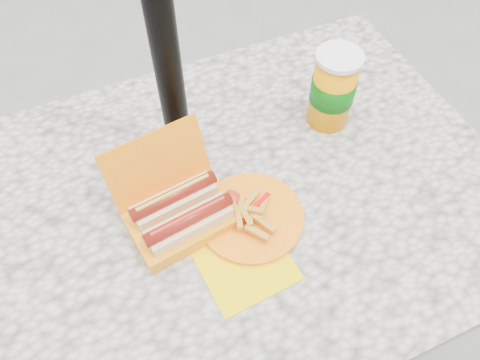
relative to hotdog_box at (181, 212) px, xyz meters
name	(u,v)px	position (x,y,z in m)	size (l,w,h in m)	color
ground	(221,329)	(0.06, 0.02, -0.78)	(60.00, 60.00, 0.00)	slate
picnic_table	(211,231)	(0.06, 0.02, -0.14)	(1.20, 0.80, 0.75)	beige
hotdog_box	(181,212)	(0.00, 0.00, 0.00)	(0.21, 0.20, 0.15)	orange
fries_plate	(250,220)	(0.11, -0.05, -0.02)	(0.23, 0.26, 0.04)	#FFD700
soda_cup	(333,89)	(0.38, 0.12, 0.05)	(0.09, 0.09, 0.18)	#FF9600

